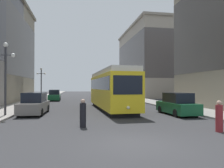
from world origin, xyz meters
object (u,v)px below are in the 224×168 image
(transit_bus, at_px, (117,89))
(lamp_post_left_far, at_px, (41,79))
(streetcar, at_px, (111,89))
(lamp_post_left_near, at_px, (5,67))
(pedestrian_crossing_far, at_px, (219,117))
(parked_car_left_mid, at_px, (34,104))
(pedestrian_crossing_near, at_px, (83,114))
(parked_car_right_far, at_px, (177,105))
(parked_car_left_near, at_px, (54,96))

(transit_bus, height_order, lamp_post_left_far, lamp_post_left_far)
(streetcar, height_order, lamp_post_left_near, lamp_post_left_near)
(transit_bus, xyz_separation_m, pedestrian_crossing_far, (-0.24, -28.38, -1.20))
(transit_bus, bearing_deg, parked_car_left_mid, -120.54)
(pedestrian_crossing_near, xyz_separation_m, lamp_post_left_near, (-5.72, 5.23, 3.05))
(parked_car_right_far, relative_size, lamp_post_left_far, 0.88)
(lamp_post_left_near, bearing_deg, parked_car_right_far, -4.56)
(parked_car_left_mid, height_order, pedestrian_crossing_near, parked_car_left_mid)
(transit_bus, bearing_deg, streetcar, -104.38)
(parked_car_left_mid, bearing_deg, transit_bus, 62.79)
(pedestrian_crossing_near, bearing_deg, pedestrian_crossing_far, 50.89)
(parked_car_left_mid, xyz_separation_m, pedestrian_crossing_far, (10.65, -9.03, -0.10))
(parked_car_left_mid, height_order, lamp_post_left_near, lamp_post_left_near)
(streetcar, distance_m, parked_car_left_near, 16.94)
(lamp_post_left_near, distance_m, lamp_post_left_far, 17.68)
(streetcar, distance_m, parked_car_left_mid, 7.46)
(streetcar, relative_size, parked_car_left_mid, 2.65)
(parked_car_right_far, bearing_deg, pedestrian_crossing_near, 26.43)
(parked_car_left_mid, height_order, parked_car_right_far, same)
(pedestrian_crossing_far, height_order, lamp_post_left_far, lamp_post_left_far)
(streetcar, height_order, pedestrian_crossing_near, streetcar)
(streetcar, relative_size, parked_car_left_near, 2.69)
(streetcar, xyz_separation_m, pedestrian_crossing_near, (-3.11, -9.03, -1.35))
(transit_bus, relative_size, pedestrian_crossing_near, 7.81)
(transit_bus, bearing_deg, pedestrian_crossing_near, -106.44)
(parked_car_left_mid, xyz_separation_m, lamp_post_left_near, (-1.90, -1.33, 2.96))
(transit_bus, height_order, lamp_post_left_near, lamp_post_left_near)
(pedestrian_crossing_near, bearing_deg, parked_car_left_near, 169.69)
(transit_bus, relative_size, parked_car_left_near, 2.65)
(parked_car_left_mid, distance_m, pedestrian_crossing_far, 13.96)
(transit_bus, distance_m, lamp_post_left_far, 13.24)
(parked_car_left_mid, xyz_separation_m, parked_car_right_far, (11.67, -2.41, -0.00))
(streetcar, xyz_separation_m, parked_car_left_near, (-6.93, 15.40, -1.26))
(streetcar, height_order, lamp_post_left_far, lamp_post_left_far)
(pedestrian_crossing_near, height_order, lamp_post_left_near, lamp_post_left_near)
(parked_car_left_near, bearing_deg, lamp_post_left_near, -97.25)
(pedestrian_crossing_far, relative_size, lamp_post_left_near, 0.29)
(parked_car_left_mid, distance_m, pedestrian_crossing_near, 7.59)
(parked_car_left_near, bearing_deg, transit_bus, 6.12)
(streetcar, height_order, pedestrian_crossing_far, streetcar)
(parked_car_right_far, distance_m, lamp_post_left_near, 13.93)
(transit_bus, relative_size, lamp_post_left_near, 2.26)
(pedestrian_crossing_near, distance_m, lamp_post_left_near, 8.33)
(pedestrian_crossing_near, bearing_deg, transit_bus, 145.53)
(parked_car_left_near, xyz_separation_m, lamp_post_left_near, (-1.90, -19.20, 2.96))
(pedestrian_crossing_near, bearing_deg, lamp_post_left_far, 174.82)
(transit_bus, height_order, parked_car_left_near, transit_bus)
(parked_car_left_near, xyz_separation_m, pedestrian_crossing_far, (10.65, -26.90, -0.10))
(transit_bus, distance_m, pedestrian_crossing_near, 26.88)
(lamp_post_left_near, bearing_deg, streetcar, 23.30)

